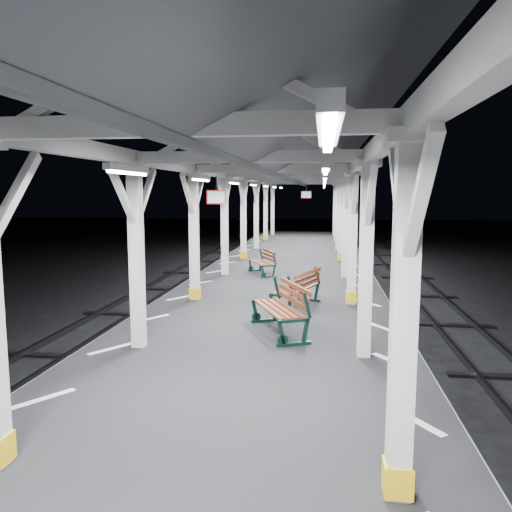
# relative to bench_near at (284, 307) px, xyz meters

# --- Properties ---
(ground) EXTENTS (120.00, 120.00, 0.00)m
(ground) POSITION_rel_bench_near_xyz_m (-0.54, 0.74, -1.53)
(ground) COLOR black
(ground) RESTS_ON ground
(platform) EXTENTS (6.00, 50.00, 1.00)m
(platform) POSITION_rel_bench_near_xyz_m (-0.54, 0.74, -1.03)
(platform) COLOR black
(platform) RESTS_ON ground
(hazard_stripes_left) EXTENTS (1.00, 48.00, 0.01)m
(hazard_stripes_left) POSITION_rel_bench_near_xyz_m (-2.99, 0.74, -0.52)
(hazard_stripes_left) COLOR silver
(hazard_stripes_left) RESTS_ON platform
(hazard_stripes_right) EXTENTS (1.00, 48.00, 0.01)m
(hazard_stripes_right) POSITION_rel_bench_near_xyz_m (1.91, 0.74, -0.52)
(hazard_stripes_right) COLOR silver
(hazard_stripes_right) RESTS_ON platform
(track_left) EXTENTS (2.20, 60.00, 0.16)m
(track_left) POSITION_rel_bench_near_xyz_m (-5.54, 0.74, -1.45)
(track_left) COLOR #2D2D33
(track_left) RESTS_ON ground
(track_right) EXTENTS (2.20, 60.00, 0.16)m
(track_right) POSITION_rel_bench_near_xyz_m (4.46, 0.74, -1.45)
(track_right) COLOR #2D2D33
(track_right) RESTS_ON ground
(canopy) EXTENTS (5.40, 49.00, 4.65)m
(canopy) POSITION_rel_bench_near_xyz_m (-0.54, 0.72, 3.03)
(canopy) COLOR beige
(canopy) RESTS_ON platform
(bench_near) EXTENTS (1.33, 1.94, 0.99)m
(bench_near) POSITION_rel_bench_near_xyz_m (0.00, 0.00, 0.00)
(bench_near) COLOR black
(bench_near) RESTS_ON platform
(bench_mid) EXTENTS (1.19, 1.81, 0.92)m
(bench_mid) POSITION_rel_bench_near_xyz_m (0.21, 2.18, -0.04)
(bench_mid) COLOR black
(bench_mid) RESTS_ON platform
(bench_far) EXTENTS (1.12, 1.59, 0.81)m
(bench_far) POSITION_rel_bench_near_xyz_m (-1.22, 7.06, -0.10)
(bench_far) COLOR black
(bench_far) RESTS_ON platform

